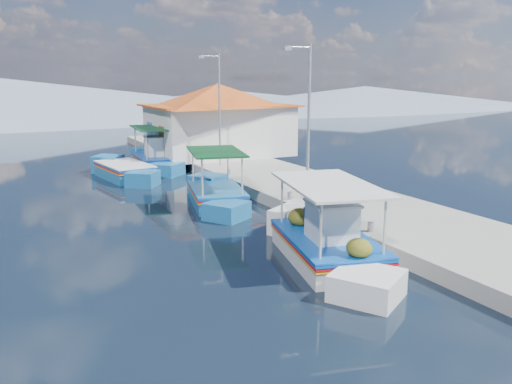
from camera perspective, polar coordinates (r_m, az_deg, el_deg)
name	(u,v)px	position (r m, az deg, el deg)	size (l,w,h in m)	color
ground	(222,237)	(17.58, -3.74, -4.96)	(160.00, 160.00, 0.00)	black
quay	(285,183)	(25.29, 3.23, 0.98)	(5.00, 44.00, 0.50)	gray
bollards	(254,181)	(23.59, -0.27, 1.16)	(0.20, 17.20, 0.30)	#A5A8AD
main_caique	(325,244)	(15.43, 7.55, -5.61)	(3.46, 7.54, 2.56)	silver
caique_green_canopy	(215,196)	(22.04, -4.46, -0.40)	(3.03, 6.60, 2.54)	#185D94
caique_blue_hull	(124,172)	(28.60, -14.15, 2.11)	(2.66, 6.79, 1.22)	#185D94
caique_far	(156,159)	(31.62, -10.88, 3.51)	(2.57, 7.60, 2.67)	#185D94
harbor_building	(218,118)	(33.11, -4.12, 8.06)	(10.49, 10.49, 4.40)	silver
lamp_post_near	(307,114)	(20.70, 5.56, 8.49)	(1.21, 0.14, 6.00)	#A5A8AD
lamp_post_far	(218,104)	(28.71, -4.18, 9.56)	(1.21, 0.14, 6.00)	#A5A8AD
mountain_ridge	(101,103)	(72.72, -16.59, 9.31)	(171.40, 96.00, 5.50)	slate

